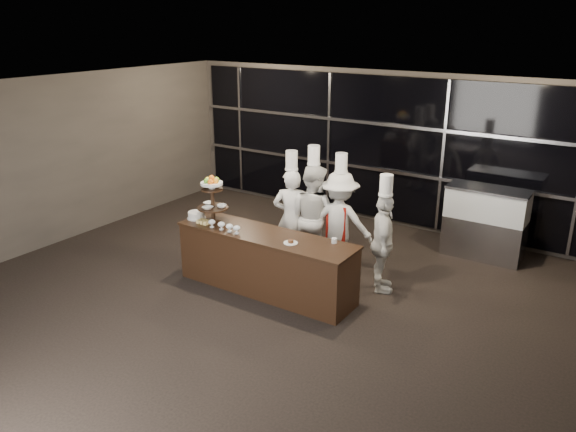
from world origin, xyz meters
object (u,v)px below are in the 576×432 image
Objects in this scene: layer_cake at (196,215)px; chef_b at (313,216)px; buffet_counter at (266,262)px; chef_d at (383,242)px; chef_c at (339,222)px; display_stand at (212,196)px; chef_a at (292,217)px; display_case at (486,219)px.

layer_cake is 1.87m from chef_b.
chef_d is (1.44, 0.96, 0.32)m from buffet_counter.
chef_c is at bearing 65.85° from buffet_counter.
chef_a is (0.82, 0.99, -0.48)m from display_stand.
chef_a is at bearing 100.61° from buffet_counter.
display_stand is 2.69m from chef_d.
chef_a is at bearing 50.44° from display_stand.
chef_b reaches higher than buffet_counter.
display_stand is 0.48m from layer_cake.
buffet_counter is at bearing -114.15° from chef_c.
layer_cake is 2.94m from chef_d.
buffet_counter is 1.40m from layer_cake.
display_stand is at bearing -158.48° from chef_d.
chef_d reaches higher than buffet_counter.
display_case is (2.38, 3.11, 0.22)m from buffet_counter.
chef_b is at bearing 40.00° from layer_cake.
layer_cake is (-1.31, -0.05, 0.51)m from buffet_counter.
chef_a is 0.35m from chef_b.
display_stand is 0.38× the size of chef_a.
chef_d is (0.89, -0.28, -0.06)m from chef_c.
display_stand reaches higher than buffet_counter.
chef_c is at bearing 162.20° from chef_d.
display_stand is 0.56× the size of display_case.
chef_a is (-0.18, 0.99, 0.39)m from buffet_counter.
chef_d is at bearing -113.45° from display_case.
chef_d is at bearing 20.21° from layer_cake.
display_case is 0.73× the size of chef_d.
display_case is at bearing 41.00° from chef_b.
display_stand is (-1.00, -0.00, 0.87)m from buffet_counter.
buffet_counter is 1.33m from display_stand.
chef_c reaches higher than chef_d.
layer_cake is at bearing -140.00° from chef_b.
buffet_counter is at bearing -79.39° from chef_a.
chef_b is at bearing 45.72° from display_stand.
chef_d reaches higher than layer_cake.
chef_c is at bearing 12.49° from chef_b.
buffet_counter is at bearing -146.29° from chef_d.
layer_cake is 0.16× the size of chef_d.
chef_a is at bearing 42.69° from layer_cake.
buffet_counter is 2.13× the size of display_case.
chef_b is at bearing 171.93° from chef_d.
chef_c is at bearing -134.28° from display_case.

